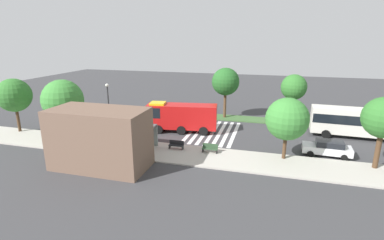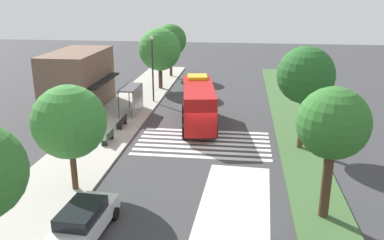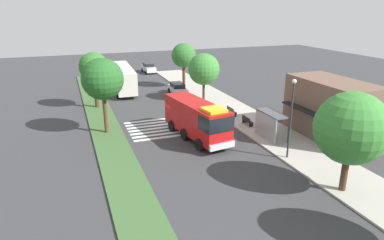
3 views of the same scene
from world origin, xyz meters
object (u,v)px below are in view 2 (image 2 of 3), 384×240
Objects in this scene: bus_stop_shelter at (134,94)px; sidewalk_tree_east at (171,40)px; bench_near_shelter at (122,122)px; median_tree_far_west at (333,124)px; parked_car_mid at (84,220)px; sidewalk_tree_center at (160,50)px; street_lamp at (153,64)px; bench_west_of_shelter at (108,137)px; sidewalk_tree_west at (69,122)px; fire_truck at (198,102)px; median_tree_west at (306,76)px.

sidewalk_tree_east reaches higher than bus_stop_shelter.
median_tree_far_west is (-12.23, -14.00, 4.41)m from bench_near_shelter.
parked_car_mid is 29.54m from sidewalk_tree_center.
bus_stop_shelter is (19.22, 2.62, 1.05)m from parked_car_mid.
bus_stop_shelter is 0.54× the size of street_lamp.
street_lamp is at bearing -10.94° from bus_stop_shelter.
bench_west_of_shelter is (11.57, 2.63, -0.24)m from parked_car_mid.
sidewalk_tree_center is at bearing 27.35° from median_tree_far_west.
sidewalk_tree_center is (24.97, 0.00, 0.41)m from sidewalk_tree_west.
bench_near_shelter is (15.22, 2.63, -0.24)m from parked_car_mid.
bus_stop_shelter is at bearing 40.76° from median_tree_far_west.
sidewalk_tree_center is at bearing -1.77° from bench_near_shelter.
bench_west_of_shelter is 0.23× the size of sidewalk_tree_center.
bench_west_of_shelter is at bearing 180.00° from bench_near_shelter.
parked_car_mid is at bearing -170.20° from bench_near_shelter.
parked_car_mid reaches higher than bench_near_shelter.
sidewalk_tree_west is at bearing 84.70° from median_tree_far_west.
sidewalk_tree_center is at bearing 16.34° from fire_truck.
sidewalk_tree_center is (17.65, -0.43, 3.97)m from bench_west_of_shelter.
median_tree_far_west is (-16.23, -13.99, 3.11)m from bus_stop_shelter.
sidewalk_tree_center reaches higher than bench_west_of_shelter.
bench_near_shelter is at bearing 178.82° from sidewalk_tree_east.
street_lamp reaches higher than bench_near_shelter.
fire_truck is 5.75× the size of bench_near_shelter.
bench_near_shelter is 0.24× the size of sidewalk_tree_east.
sidewalk_tree_west is (-19.25, 0.40, 0.18)m from street_lamp.
median_tree_far_west is (-1.26, -13.57, 0.85)m from sidewalk_tree_west.
fire_truck is at bearing -24.33° from sidewalk_tree_west.
parked_car_mid is 1.36× the size of bus_stop_shelter.
median_tree_far_west is at bearing -72.24° from parked_car_mid.
bench_near_shelter is 8.98m from street_lamp.
sidewalk_tree_center reaches higher than median_tree_far_west.
sidewalk_tree_west is (-14.97, -0.43, 2.26)m from bus_stop_shelter.
fire_truck is at bearing -8.71° from parked_car_mid.
bench_near_shelter is 0.23× the size of sidewalk_tree_center.
median_tree_far_west is (-13.86, -7.87, 2.96)m from fire_truck.
bench_near_shelter is at bearing 78.40° from median_tree_west.
street_lamp is (4.28, -0.83, 2.08)m from bus_stop_shelter.
fire_truck is 6.51m from bench_near_shelter.
sidewalk_tree_center is at bearing 38.80° from median_tree_west.
median_tree_far_west is at bearing -158.82° from fire_truck.
median_tree_west is at bearing -39.60° from parked_car_mid.
sidewalk_tree_west is 0.91× the size of median_tree_far_west.
sidewalk_tree_west reaches higher than bench_near_shelter.
median_tree_far_west is at bearing -152.65° from sidewalk_tree_center.
street_lamp is 12.74m from sidewalk_tree_east.
fire_truck is 1.26× the size of median_tree_west.
bench_near_shelter is (-1.63, 6.13, -1.45)m from fire_truck.
median_tree_west reaches higher than sidewalk_tree_center.
sidewalk_tree_center reaches higher than bench_near_shelter.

